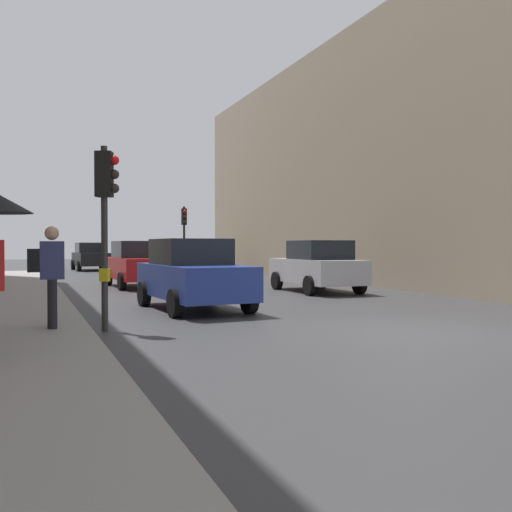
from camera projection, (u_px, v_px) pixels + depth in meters
ground_plane at (411, 331)px, 10.57m from camera, size 120.00×120.00×0.00m
sidewalk_kerb at (8, 309)px, 13.49m from camera, size 2.91×40.00×0.16m
building_facade_right at (440, 168)px, 26.86m from camera, size 12.00×31.99×10.47m
traffic_light_near_right at (106, 204)px, 10.54m from camera, size 0.45×0.34×3.43m
traffic_light_far_median at (184, 228)px, 29.21m from camera, size 0.25×0.44×3.58m
car_silver_hatchback at (317, 266)px, 19.50m from camera, size 2.10×4.24×1.76m
car_dark_suv at (90, 256)px, 36.24m from camera, size 2.20×4.29×1.76m
car_blue_van at (193, 274)px, 14.17m from camera, size 2.22×4.30×1.76m
car_red_sedan at (138, 264)px, 21.74m from camera, size 2.16×4.27×1.76m
car_yellow_taxi at (195, 258)px, 33.17m from camera, size 2.22×4.30×1.76m
pedestrian_with_grey_backpack at (49, 271)px, 9.85m from camera, size 0.60×0.36×1.77m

